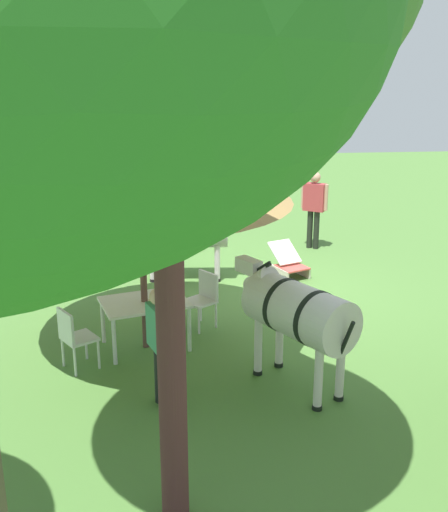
{
  "coord_description": "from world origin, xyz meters",
  "views": [
    {
      "loc": [
        1.73,
        10.69,
        4.15
      ],
      "look_at": [
        0.71,
        0.69,
        1.0
      ],
      "focal_mm": 43.96,
      "sensor_mm": 36.0,
      "label": 1
    }
  ],
  "objects_px": {
    "zebra_nearest_camera": "(188,232)",
    "patio_chair_near_lawn": "(74,335)",
    "guest_beside_umbrella": "(159,336)",
    "striped_lounge_chair": "(289,264)",
    "standing_watcher": "(314,203)",
    "patio_dining_table": "(145,307)",
    "shade_umbrella": "(139,163)",
    "zebra_by_umbrella": "(297,311)",
    "patio_chair_east_end": "(204,296)"
  },
  "relations": [
    {
      "from": "patio_chair_east_end",
      "to": "zebra_nearest_camera",
      "type": "bearing_deg",
      "value": -33.24
    },
    {
      "from": "shade_umbrella",
      "to": "zebra_by_umbrella",
      "type": "xyz_separation_m",
      "value": [
        -1.98,
        1.38,
        -1.74
      ]
    },
    {
      "from": "patio_dining_table",
      "to": "patio_chair_near_lawn",
      "type": "bearing_deg",
      "value": 32.94
    },
    {
      "from": "standing_watcher",
      "to": "striped_lounge_chair",
      "type": "height_order",
      "value": "standing_watcher"
    },
    {
      "from": "guest_beside_umbrella",
      "to": "zebra_nearest_camera",
      "type": "bearing_deg",
      "value": -26.37
    },
    {
      "from": "patio_chair_near_lawn",
      "to": "zebra_by_umbrella",
      "type": "xyz_separation_m",
      "value": [
        -2.95,
        0.75,
        0.54
      ]
    },
    {
      "from": "shade_umbrella",
      "to": "standing_watcher",
      "type": "xyz_separation_m",
      "value": [
        -3.74,
        -4.86,
        -1.73
      ]
    },
    {
      "from": "patio_chair_near_lawn",
      "to": "zebra_nearest_camera",
      "type": "relative_size",
      "value": 0.38
    },
    {
      "from": "patio_dining_table",
      "to": "striped_lounge_chair",
      "type": "relative_size",
      "value": 1.53
    },
    {
      "from": "guest_beside_umbrella",
      "to": "standing_watcher",
      "type": "xyz_separation_m",
      "value": [
        -3.52,
        -6.56,
        0.13
      ]
    },
    {
      "from": "patio_chair_near_lawn",
      "to": "zebra_nearest_camera",
      "type": "distance_m",
      "value": 4.09
    },
    {
      "from": "patio_chair_east_end",
      "to": "patio_dining_table",
      "type": "bearing_deg",
      "value": 90.0
    },
    {
      "from": "standing_watcher",
      "to": "zebra_nearest_camera",
      "type": "xyz_separation_m",
      "value": [
        2.95,
        1.83,
        -0.1
      ]
    },
    {
      "from": "shade_umbrella",
      "to": "patio_chair_east_end",
      "type": "height_order",
      "value": "shade_umbrella"
    },
    {
      "from": "patio_chair_east_end",
      "to": "zebra_nearest_camera",
      "type": "xyz_separation_m",
      "value": [
        0.14,
        -2.35,
        0.45
      ]
    },
    {
      "from": "zebra_nearest_camera",
      "to": "patio_chair_near_lawn",
      "type": "bearing_deg",
      "value": -20.56
    },
    {
      "from": "patio_chair_east_end",
      "to": "zebra_nearest_camera",
      "type": "height_order",
      "value": "zebra_nearest_camera"
    },
    {
      "from": "patio_chair_east_end",
      "to": "zebra_by_umbrella",
      "type": "distance_m",
      "value": 2.39
    },
    {
      "from": "shade_umbrella",
      "to": "standing_watcher",
      "type": "bearing_deg",
      "value": -127.55
    },
    {
      "from": "patio_dining_table",
      "to": "guest_beside_umbrella",
      "type": "bearing_deg",
      "value": 97.36
    },
    {
      "from": "shade_umbrella",
      "to": "guest_beside_umbrella",
      "type": "bearing_deg",
      "value": 97.36
    },
    {
      "from": "shade_umbrella",
      "to": "zebra_by_umbrella",
      "type": "height_order",
      "value": "shade_umbrella"
    },
    {
      "from": "striped_lounge_chair",
      "to": "patio_dining_table",
      "type": "bearing_deg",
      "value": 23.31
    },
    {
      "from": "patio_chair_near_lawn",
      "to": "striped_lounge_chair",
      "type": "height_order",
      "value": "patio_chair_near_lawn"
    },
    {
      "from": "shade_umbrella",
      "to": "zebra_by_umbrella",
      "type": "distance_m",
      "value": 2.98
    },
    {
      "from": "zebra_nearest_camera",
      "to": "guest_beside_umbrella",
      "type": "bearing_deg",
      "value": -1.78
    },
    {
      "from": "patio_chair_east_end",
      "to": "guest_beside_umbrella",
      "type": "xyz_separation_m",
      "value": [
        0.71,
        2.39,
        0.42
      ]
    },
    {
      "from": "standing_watcher",
      "to": "zebra_by_umbrella",
      "type": "height_order",
      "value": "standing_watcher"
    },
    {
      "from": "patio_dining_table",
      "to": "patio_chair_east_end",
      "type": "distance_m",
      "value": 1.16
    },
    {
      "from": "zebra_by_umbrella",
      "to": "patio_chair_near_lawn",
      "type": "bearing_deg",
      "value": 134.49
    },
    {
      "from": "standing_watcher",
      "to": "zebra_nearest_camera",
      "type": "height_order",
      "value": "standing_watcher"
    },
    {
      "from": "striped_lounge_chair",
      "to": "patio_chair_east_end",
      "type": "bearing_deg",
      "value": 27.26
    },
    {
      "from": "patio_dining_table",
      "to": "zebra_nearest_camera",
      "type": "height_order",
      "value": "zebra_nearest_camera"
    },
    {
      "from": "shade_umbrella",
      "to": "zebra_nearest_camera",
      "type": "relative_size",
      "value": 1.84
    },
    {
      "from": "patio_chair_east_end",
      "to": "striped_lounge_chair",
      "type": "height_order",
      "value": "patio_chair_east_end"
    },
    {
      "from": "guest_beside_umbrella",
      "to": "striped_lounge_chair",
      "type": "bearing_deg",
      "value": -48.39
    },
    {
      "from": "shade_umbrella",
      "to": "guest_beside_umbrella",
      "type": "height_order",
      "value": "shade_umbrella"
    },
    {
      "from": "guest_beside_umbrella",
      "to": "patio_dining_table",
      "type": "bearing_deg",
      "value": -12.21
    },
    {
      "from": "zebra_by_umbrella",
      "to": "striped_lounge_chair",
      "type": "bearing_deg",
      "value": 48.27
    },
    {
      "from": "patio_dining_table",
      "to": "zebra_by_umbrella",
      "type": "bearing_deg",
      "value": 145.12
    },
    {
      "from": "zebra_nearest_camera",
      "to": "zebra_by_umbrella",
      "type": "height_order",
      "value": "zebra_by_umbrella"
    },
    {
      "from": "patio_dining_table",
      "to": "zebra_by_umbrella",
      "type": "height_order",
      "value": "zebra_by_umbrella"
    },
    {
      "from": "shade_umbrella",
      "to": "standing_watcher",
      "type": "relative_size",
      "value": 2.44
    },
    {
      "from": "patio_dining_table",
      "to": "patio_chair_east_end",
      "type": "height_order",
      "value": "patio_chair_east_end"
    },
    {
      "from": "guest_beside_umbrella",
      "to": "zebra_by_umbrella",
      "type": "bearing_deg",
      "value": -99.36
    },
    {
      "from": "guest_beside_umbrella",
      "to": "patio_chair_near_lawn",
      "type": "bearing_deg",
      "value": 28.4
    },
    {
      "from": "patio_chair_near_lawn",
      "to": "standing_watcher",
      "type": "height_order",
      "value": "standing_watcher"
    },
    {
      "from": "patio_chair_near_lawn",
      "to": "zebra_nearest_camera",
      "type": "bearing_deg",
      "value": 121.47
    },
    {
      "from": "zebra_nearest_camera",
      "to": "patio_dining_table",
      "type": "bearing_deg",
      "value": -9.47
    },
    {
      "from": "patio_dining_table",
      "to": "zebra_by_umbrella",
      "type": "relative_size",
      "value": 0.74
    }
  ]
}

